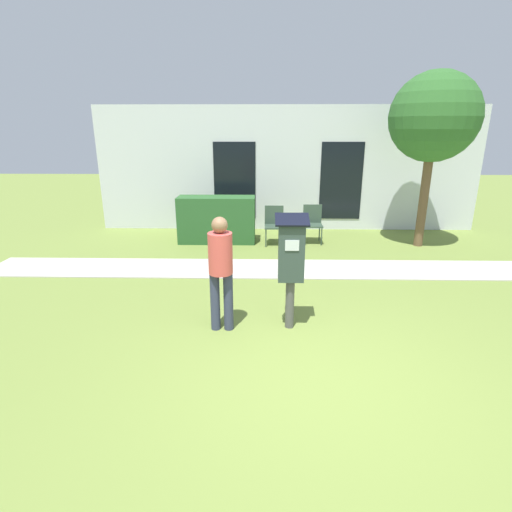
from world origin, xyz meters
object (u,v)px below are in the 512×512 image
(person_standing, at_px, (221,265))
(outdoor_chair_right, at_px, (313,221))
(outdoor_chair_left, at_px, (236,218))
(parking_meter, at_px, (291,258))
(outdoor_chair_middle, at_px, (274,222))

(person_standing, distance_m, outdoor_chair_right, 4.75)
(outdoor_chair_left, xyz_separation_m, outdoor_chair_right, (1.85, -0.30, 0.00))
(parking_meter, xyz_separation_m, outdoor_chair_right, (0.79, 4.33, -0.49))
(outdoor_chair_left, height_order, outdoor_chair_middle, same)
(outdoor_chair_middle, bearing_deg, person_standing, -102.63)
(parking_meter, distance_m, outdoor_chair_middle, 4.20)
(outdoor_chair_left, bearing_deg, person_standing, -76.49)
(outdoor_chair_right, bearing_deg, outdoor_chair_middle, -154.82)
(person_standing, distance_m, outdoor_chair_left, 4.72)
(person_standing, xyz_separation_m, outdoor_chair_right, (1.72, 4.41, -0.40))
(person_standing, height_order, outdoor_chair_left, person_standing)
(parking_meter, height_order, outdoor_chair_left, parking_meter)
(parking_meter, relative_size, outdoor_chair_middle, 1.77)
(parking_meter, height_order, outdoor_chair_middle, parking_meter)
(person_standing, distance_m, outdoor_chair_middle, 4.34)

